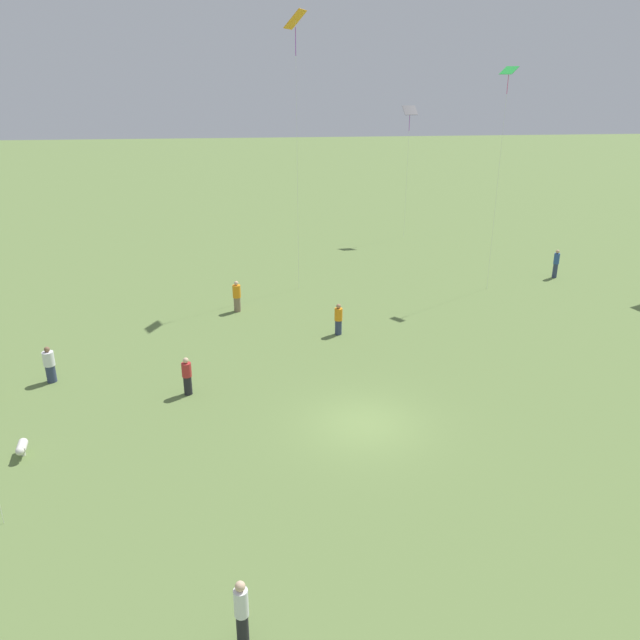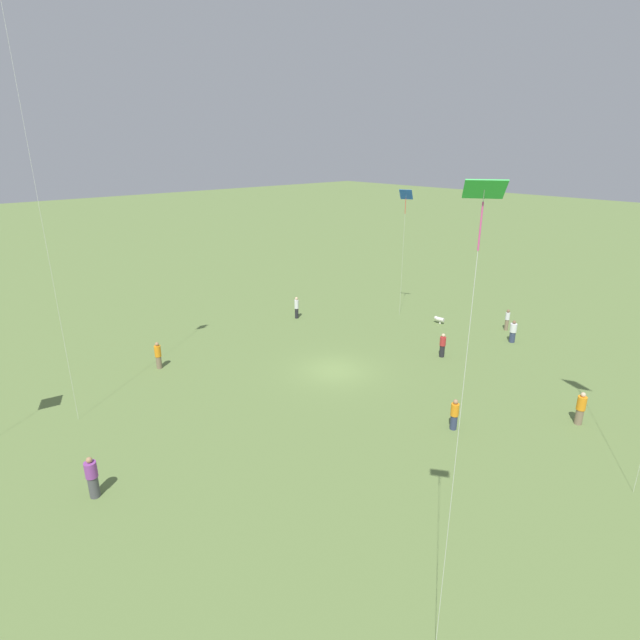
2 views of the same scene
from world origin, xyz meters
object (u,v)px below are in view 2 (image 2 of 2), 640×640
(person_1, at_px, (297,308))
(kite_1, at_px, (481,223))
(person_2, at_px, (92,477))
(dog_0, at_px, (439,319))
(person_4, at_px, (443,345))
(person_0, at_px, (513,332))
(person_6, at_px, (158,355))
(person_7, at_px, (581,409))
(person_5, at_px, (454,415))
(person_3, at_px, (507,320))
(kite_4, at_px, (406,199))

(person_1, distance_m, kite_1, 30.83)
(person_2, bearing_deg, dog_0, 81.60)
(person_4, bearing_deg, person_1, 47.78)
(person_0, height_order, person_6, person_6)
(person_0, height_order, dog_0, person_0)
(kite_1, height_order, dog_0, kite_1)
(person_1, distance_m, person_7, 22.17)
(person_6, bearing_deg, kite_1, 70.50)
(person_1, bearing_deg, person_6, -164.43)
(dog_0, bearing_deg, kite_1, -153.34)
(person_5, relative_size, kite_1, 0.13)
(person_2, height_order, person_3, person_2)
(dog_0, bearing_deg, person_5, -150.60)
(person_1, relative_size, kite_1, 0.14)
(person_7, distance_m, dog_0, 15.48)
(person_5, bearing_deg, kite_1, -54.26)
(kite_1, bearing_deg, person_7, -71.86)
(person_5, xyz_separation_m, person_6, (16.56, 7.81, 0.07))
(person_5, height_order, person_7, person_7)
(person_6, bearing_deg, person_1, 174.01)
(person_3, bearing_deg, person_0, 17.10)
(person_3, relative_size, kite_1, 0.13)
(person_6, relative_size, dog_0, 2.10)
(person_1, distance_m, dog_0, 11.41)
(person_0, relative_size, dog_0, 1.95)
(person_2, bearing_deg, person_0, 69.62)
(person_4, bearing_deg, kite_4, 5.34)
(person_4, distance_m, kite_1, 23.84)
(person_2, relative_size, kite_4, 0.18)
(person_6, bearing_deg, dog_0, 147.85)
(person_3, xyz_separation_m, kite_4, (7.85, 3.16, 8.61))
(person_1, xyz_separation_m, person_4, (-12.52, -2.30, -0.09))
(person_3, relative_size, person_5, 1.00)
(person_3, xyz_separation_m, person_4, (0.28, 7.90, -0.02))
(dog_0, bearing_deg, kite_4, 90.52)
(person_1, bearing_deg, person_5, -96.62)
(person_0, bearing_deg, person_2, -88.47)
(person_2, distance_m, person_5, 16.53)
(kite_1, height_order, kite_4, kite_1)
(person_7, bearing_deg, person_2, -62.51)
(person_4, relative_size, person_5, 1.01)
(person_0, bearing_deg, kite_4, -165.39)
(person_6, height_order, kite_1, kite_1)
(kite_1, xyz_separation_m, dog_0, (16.07, -22.63, -11.58))
(person_3, bearing_deg, person_6, -46.86)
(dog_0, bearing_deg, person_3, -67.76)
(kite_1, bearing_deg, kite_4, -39.07)
(kite_1, bearing_deg, person_4, -45.90)
(kite_4, xyz_separation_m, dog_0, (-3.54, -0.58, -9.09))
(person_1, distance_m, person_3, 16.37)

